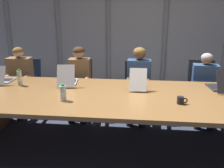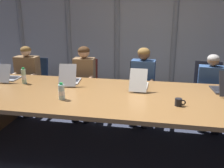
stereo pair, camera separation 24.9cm
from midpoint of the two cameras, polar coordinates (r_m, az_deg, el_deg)
name	(u,v)px [view 2 (the right image)]	position (r m, az deg, el deg)	size (l,w,h in m)	color
ground_plane	(137,149)	(3.49, 7.79, -14.52)	(15.12, 15.12, 0.00)	#383D51
conference_table	(138,106)	(3.22, 8.22, -4.97)	(4.85, 1.48, 0.75)	olive
curtain_backdrop	(150,28)	(5.71, 9.93, 12.47)	(7.56, 0.17, 2.82)	beige
laptop_left_end	(8,77)	(4.12, -21.15, 1.53)	(0.26, 0.43, 0.27)	#A8ADB7
laptop_left_mid	(70,79)	(3.72, -7.67, 1.08)	(0.31, 0.51, 0.31)	#BCBCC1
laptop_center	(139,84)	(3.49, 8.30, 0.00)	(0.24, 0.50, 0.30)	beige
laptop_right_mid	(223,88)	(3.62, 25.90, -0.86)	(0.26, 0.50, 0.32)	#2D2D33
office_chair_left_end	(34,90)	(4.85, -16.07, -1.34)	(0.60, 0.60, 0.94)	navy
office_chair_left_mid	(84,93)	(4.50, -4.77, -2.06)	(0.60, 0.60, 0.95)	#511E19
office_chair_center	(142,97)	(4.35, 8.64, -2.91)	(0.60, 0.61, 0.94)	black
office_chair_right_mid	(206,100)	(4.44, 22.28, -3.41)	(0.60, 0.60, 0.98)	#2D2D38
person_left_end	(26,75)	(4.66, -17.78, 1.86)	(0.42, 0.55, 1.19)	olive
person_left_mid	(83,77)	(4.25, -4.92, 1.49)	(0.39, 0.56, 1.21)	olive
person_center	(142,80)	(4.10, 8.68, 0.89)	(0.42, 0.56, 1.22)	#335184
person_right_mid	(211,87)	(4.21, 23.35, -0.56)	(0.44, 0.57, 1.14)	#335184
water_bottle_primary	(62,92)	(3.04, -9.23, -1.85)	(0.08, 0.08, 0.21)	silver
water_bottle_secondary	(24,76)	(3.83, -17.86, 1.66)	(0.07, 0.07, 0.24)	#ADD1B2
coffee_mug_near	(179,102)	(2.95, 17.44, -4.03)	(0.12, 0.08, 0.09)	black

